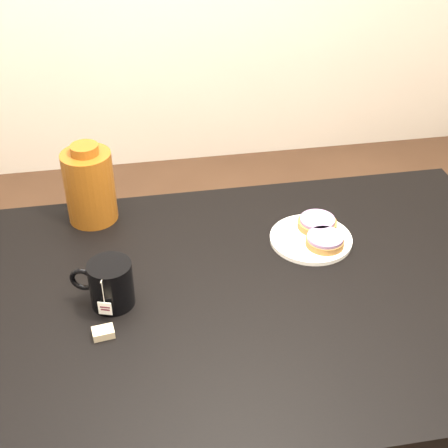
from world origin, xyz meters
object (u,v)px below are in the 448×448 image
object	(u,v)px
table	(246,317)
plate	(311,238)
mug	(110,284)
bagel_back	(317,223)
bagel_front	(325,240)
bagel_package	(90,185)
teabag_pouch	(103,333)

from	to	relation	value
table	plate	world-z (taller)	plate
mug	table	bearing A→B (deg)	15.68
bagel_back	mug	bearing A→B (deg)	-160.56
plate	bagel_back	size ratio (longest dim) A/B	1.87
plate	bagel_back	world-z (taller)	bagel_back
table	bagel_front	distance (m)	0.28
bagel_front	bagel_package	xyz separation A→B (m)	(-0.57, 0.24, 0.08)
table	bagel_back	world-z (taller)	bagel_back
mug	teabag_pouch	size ratio (longest dim) A/B	3.41
bagel_back	teabag_pouch	size ratio (longest dim) A/B	2.48
bagel_package	teabag_pouch	bearing A→B (deg)	-87.82
bagel_front	teabag_pouch	size ratio (longest dim) A/B	2.91
teabag_pouch	mug	bearing A→B (deg)	78.00
mug	bagel_package	size ratio (longest dim) A/B	0.70
plate	bagel_package	world-z (taller)	bagel_package
mug	teabag_pouch	distance (m)	0.11
table	plate	bearing A→B (deg)	38.90
plate	bagel_back	distance (m)	0.05
bagel_back	teabag_pouch	distance (m)	0.63
plate	bagel_front	bearing A→B (deg)	-56.73
table	bagel_front	size ratio (longest dim) A/B	10.70
bagel_back	table	bearing A→B (deg)	-138.39
bagel_back	bagel_package	distance (m)	0.60
teabag_pouch	bagel_package	xyz separation A→B (m)	(-0.02, 0.45, 0.09)
bagel_back	mug	size ratio (longest dim) A/B	0.73
bagel_front	bagel_package	distance (m)	0.62
plate	teabag_pouch	distance (m)	0.58
plate	teabag_pouch	world-z (taller)	teabag_pouch
teabag_pouch	bagel_package	size ratio (longest dim) A/B	0.21
plate	bagel_package	size ratio (longest dim) A/B	0.96
bagel_back	teabag_pouch	xyz separation A→B (m)	(-0.56, -0.29, -0.02)
bagel_back	mug	xyz separation A→B (m)	(-0.53, -0.19, 0.03)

